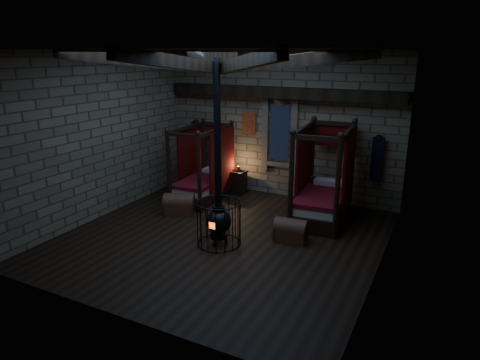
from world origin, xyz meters
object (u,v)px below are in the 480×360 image
at_px(trunk_left, 179,205).
at_px(trunk_right, 291,231).
at_px(bed_left, 204,181).
at_px(stove, 219,219).
at_px(bed_right, 323,196).

distance_m(trunk_left, trunk_right, 3.23).
distance_m(bed_left, stove, 3.20).
bearing_deg(bed_right, trunk_right, -102.40).
distance_m(bed_left, trunk_left, 1.41).
height_order(bed_right, trunk_right, bed_right).
relative_size(bed_right, stove, 0.59).
xyz_separation_m(trunk_left, stove, (1.86, -1.15, 0.36)).
bearing_deg(stove, bed_left, 129.90).
height_order(trunk_left, stove, stove).
distance_m(bed_right, trunk_left, 3.76).
relative_size(bed_right, trunk_left, 2.58).
relative_size(bed_left, stove, 0.52).
distance_m(bed_left, trunk_right, 3.70).
xyz_separation_m(trunk_left, trunk_right, (3.23, -0.24, -0.02)).
relative_size(trunk_right, stove, 0.19).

